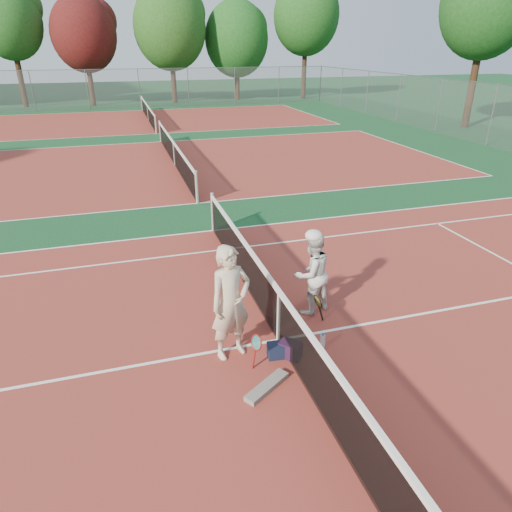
% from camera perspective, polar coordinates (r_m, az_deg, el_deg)
% --- Properties ---
extents(ground, '(130.00, 130.00, 0.00)m').
position_cam_1_polar(ground, '(8.25, 2.77, -10.46)').
color(ground, '#103D1F').
rests_on(ground, ground).
extents(court_main, '(23.77, 10.97, 0.01)m').
position_cam_1_polar(court_main, '(8.25, 2.77, -10.45)').
color(court_main, maroon).
rests_on(court_main, ground).
extents(court_far_a, '(23.77, 10.97, 0.01)m').
position_cam_1_polar(court_far_a, '(20.51, -10.09, 11.12)').
color(court_far_a, maroon).
rests_on(court_far_a, ground).
extents(court_far_b, '(23.77, 10.97, 0.01)m').
position_cam_1_polar(court_far_b, '(33.73, -13.29, 16.20)').
color(court_far_b, maroon).
rests_on(court_far_b, ground).
extents(net_main, '(0.10, 10.98, 1.02)m').
position_cam_1_polar(net_main, '(7.96, 2.85, -7.47)').
color(net_main, black).
rests_on(net_main, ground).
extents(net_far_a, '(0.10, 10.98, 1.02)m').
position_cam_1_polar(net_far_a, '(20.40, -10.20, 12.51)').
color(net_far_a, black).
rests_on(net_far_a, ground).
extents(net_far_b, '(0.10, 10.98, 1.02)m').
position_cam_1_polar(net_far_b, '(33.66, -13.38, 17.05)').
color(net_far_b, black).
rests_on(net_far_b, ground).
extents(fence_back, '(32.00, 0.06, 3.00)m').
position_cam_1_polar(fence_back, '(40.51, -14.38, 19.61)').
color(fence_back, slate).
rests_on(fence_back, ground).
extents(player_a, '(0.83, 0.67, 1.98)m').
position_cam_1_polar(player_a, '(7.39, -3.19, -5.88)').
color(player_a, beige).
rests_on(player_a, ground).
extents(player_b, '(0.95, 0.83, 1.64)m').
position_cam_1_polar(player_b, '(8.73, 6.96, -2.19)').
color(player_b, silver).
rests_on(player_b, ground).
extents(racket_red, '(0.24, 0.30, 0.60)m').
position_cam_1_polar(racket_red, '(7.48, 0.04, -11.82)').
color(racket_red, maroon).
rests_on(racket_red, ground).
extents(racket_black_held, '(0.25, 0.30, 0.58)m').
position_cam_1_polar(racket_black_held, '(8.64, 7.69, -6.57)').
color(racket_black_held, black).
rests_on(racket_black_held, ground).
extents(racket_spare, '(0.46, 0.66, 0.03)m').
position_cam_1_polar(racket_spare, '(8.02, 3.01, -11.49)').
color(racket_spare, black).
rests_on(racket_spare, ground).
extents(sports_bag_navy, '(0.35, 0.25, 0.26)m').
position_cam_1_polar(sports_bag_navy, '(7.79, 2.69, -11.69)').
color(sports_bag_navy, black).
rests_on(sports_bag_navy, ground).
extents(sports_bag_purple, '(0.42, 0.42, 0.29)m').
position_cam_1_polar(sports_bag_purple, '(7.79, 4.29, -11.60)').
color(sports_bag_purple, black).
rests_on(sports_bag_purple, ground).
extents(net_cover_canvas, '(0.82, 0.63, 0.09)m').
position_cam_1_polar(net_cover_canvas, '(7.22, 1.37, -16.01)').
color(net_cover_canvas, slate).
rests_on(net_cover_canvas, ground).
extents(water_bottle, '(0.09, 0.09, 0.30)m').
position_cam_1_polar(water_bottle, '(8.00, 8.30, -10.67)').
color(water_bottle, '#C9DDFF').
rests_on(water_bottle, ground).
extents(tree_back_1, '(4.92, 4.92, 9.18)m').
position_cam_1_polar(tree_back_1, '(44.32, -28.47, 24.30)').
color(tree_back_1, '#382314').
rests_on(tree_back_1, ground).
extents(tree_back_maroon, '(5.20, 5.20, 8.53)m').
position_cam_1_polar(tree_back_maroon, '(43.37, -20.74, 24.53)').
color(tree_back_maroon, '#382314').
rests_on(tree_back_maroon, ground).
extents(tree_back_3, '(6.09, 6.09, 9.61)m').
position_cam_1_polar(tree_back_3, '(43.80, -10.73, 26.30)').
color(tree_back_3, '#382314').
rests_on(tree_back_3, ground).
extents(tree_back_4, '(5.72, 5.72, 8.49)m').
position_cam_1_polar(tree_back_4, '(45.61, -2.45, 25.47)').
color(tree_back_4, '#382314').
rests_on(tree_back_4, ground).
extents(tree_back_5, '(5.95, 5.95, 10.55)m').
position_cam_1_polar(tree_back_5, '(46.95, 6.31, 27.68)').
color(tree_back_5, '#382314').
rests_on(tree_back_5, ground).
extents(tree_right_1, '(5.22, 5.22, 9.86)m').
position_cam_1_polar(tree_right_1, '(32.52, 26.95, 26.22)').
color(tree_right_1, '#382314').
rests_on(tree_right_1, ground).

